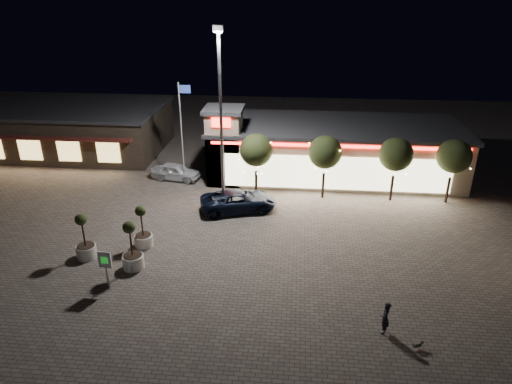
# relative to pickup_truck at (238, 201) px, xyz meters

# --- Properties ---
(ground) EXTENTS (90.00, 90.00, 0.00)m
(ground) POSITION_rel_pickup_truck_xyz_m (-2.99, -8.25, -0.74)
(ground) COLOR #635950
(ground) RESTS_ON ground
(retail_building) EXTENTS (20.40, 8.40, 6.10)m
(retail_building) POSITION_rel_pickup_truck_xyz_m (6.51, 7.57, 1.47)
(retail_building) COLOR tan
(retail_building) RESTS_ON ground
(restaurant_building) EXTENTS (16.40, 11.00, 4.30)m
(restaurant_building) POSITION_rel_pickup_truck_xyz_m (-16.99, 11.73, 1.42)
(restaurant_building) COLOR #382D23
(restaurant_building) RESTS_ON ground
(floodlight_pole) EXTENTS (0.60, 0.40, 12.38)m
(floodlight_pole) POSITION_rel_pickup_truck_xyz_m (-0.99, -0.25, 6.28)
(floodlight_pole) COLOR gray
(floodlight_pole) RESTS_ON ground
(flagpole) EXTENTS (0.95, 0.10, 8.00)m
(flagpole) POSITION_rel_pickup_truck_xyz_m (-4.90, 4.75, 4.01)
(flagpole) COLOR white
(flagpole) RESTS_ON ground
(string_tree_a) EXTENTS (2.42, 2.42, 4.79)m
(string_tree_a) POSITION_rel_pickup_truck_xyz_m (1.01, 2.75, 2.82)
(string_tree_a) COLOR #332319
(string_tree_a) RESTS_ON ground
(string_tree_b) EXTENTS (2.42, 2.42, 4.79)m
(string_tree_b) POSITION_rel_pickup_truck_xyz_m (6.01, 2.75, 2.82)
(string_tree_b) COLOR #332319
(string_tree_b) RESTS_ON ground
(string_tree_c) EXTENTS (2.42, 2.42, 4.79)m
(string_tree_c) POSITION_rel_pickup_truck_xyz_m (11.01, 2.75, 2.82)
(string_tree_c) COLOR #332319
(string_tree_c) RESTS_ON ground
(string_tree_d) EXTENTS (2.42, 2.42, 4.79)m
(string_tree_d) POSITION_rel_pickup_truck_xyz_m (15.01, 2.75, 2.82)
(string_tree_d) COLOR #332319
(string_tree_d) RESTS_ON ground
(pickup_truck) EXTENTS (5.78, 3.90, 1.47)m
(pickup_truck) POSITION_rel_pickup_truck_xyz_m (0.00, 0.00, 0.00)
(pickup_truck) COLOR black
(pickup_truck) RESTS_ON ground
(white_sedan) EXTENTS (4.22, 2.28, 1.36)m
(white_sedan) POSITION_rel_pickup_truck_xyz_m (-5.82, 5.16, -0.05)
(white_sedan) COLOR silver
(white_sedan) RESTS_ON ground
(pedestrian) EXTENTS (0.51, 0.66, 1.61)m
(pedestrian) POSITION_rel_pickup_truck_xyz_m (8.22, -11.82, 0.07)
(pedestrian) COLOR black
(pedestrian) RESTS_ON ground
(dog) EXTENTS (0.49, 0.31, 0.27)m
(dog) POSITION_rel_pickup_truck_xyz_m (9.56, -12.72, -0.47)
(dog) COLOR #59514C
(dog) RESTS_ON ground
(planter_left) EXTENTS (1.15, 1.15, 2.83)m
(planter_left) POSITION_rel_pickup_truck_xyz_m (-8.00, -6.95, 0.14)
(planter_left) COLOR silver
(planter_left) RESTS_ON ground
(planter_mid) EXTENTS (1.19, 1.19, 2.93)m
(planter_mid) POSITION_rel_pickup_truck_xyz_m (-4.93, -7.73, 0.17)
(planter_mid) COLOR silver
(planter_mid) RESTS_ON ground
(planter_right) EXTENTS (1.10, 1.10, 2.72)m
(planter_right) POSITION_rel_pickup_truck_xyz_m (-5.09, -5.39, 0.10)
(planter_right) COLOR silver
(planter_right) RESTS_ON ground
(valet_sign) EXTENTS (0.71, 0.14, 2.15)m
(valet_sign) POSITION_rel_pickup_truck_xyz_m (-5.63, -9.65, 0.77)
(valet_sign) COLOR gray
(valet_sign) RESTS_ON ground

